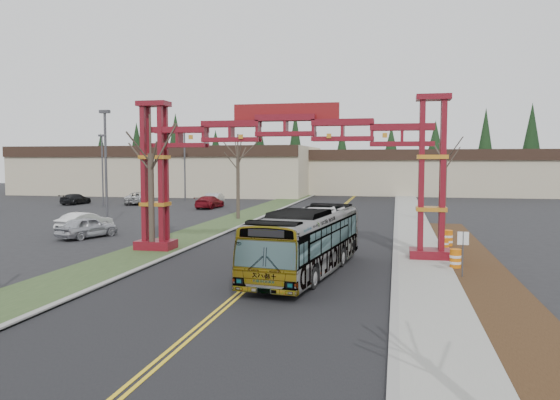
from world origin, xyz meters
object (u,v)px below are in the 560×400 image
(bare_tree_median_far, at_px, (238,158))
(barrel_north, at_px, (448,239))
(light_pole_near, at_px, (106,159))
(silver_sedan, at_px, (327,234))
(barrel_south, at_px, (455,260))
(parked_car_far_c, at_px, (76,199))
(transit_bus, at_px, (307,241))
(parked_car_far_b, at_px, (138,198))
(parked_car_near_b, at_px, (85,222))
(gateway_arch, at_px, (286,150))
(street_sign, at_px, (463,245))
(parked_car_near_a, at_px, (87,227))
(light_pole_far, at_px, (185,158))
(parked_car_far_a, at_px, (213,200))
(retail_building_east, at_px, (421,172))
(retail_building_west, at_px, (173,170))
(bare_tree_median_mid, at_px, (151,154))
(bare_tree_right_far, at_px, (445,160))
(light_pole_mid, at_px, (102,165))
(parked_car_mid_a, at_px, (209,202))
(barrel_mid, at_px, (444,246))

(bare_tree_median_far, bearing_deg, barrel_north, -36.42)
(light_pole_near, height_order, barrel_north, light_pole_near)
(silver_sedan, relative_size, light_pole_near, 0.44)
(barrel_south, bearing_deg, parked_car_far_c, 142.24)
(transit_bus, bearing_deg, parked_car_far_b, 134.34)
(transit_bus, xyz_separation_m, barrel_north, (7.32, 9.52, -1.01))
(silver_sedan, height_order, parked_car_near_b, parked_car_near_b)
(gateway_arch, distance_m, street_sign, 11.14)
(parked_car_near_a, bearing_deg, barrel_north, -159.13)
(parked_car_far_b, height_order, light_pole_near, light_pole_near)
(light_pole_far, bearing_deg, parked_car_near_b, -81.69)
(barrel_south, xyz_separation_m, barrel_north, (0.26, 7.09, 0.03))
(parked_car_far_a, relative_size, barrel_north, 4.23)
(barrel_north, bearing_deg, retail_building_east, 89.32)
(retail_building_west, bearing_deg, parked_car_far_b, -77.39)
(retail_building_east, distance_m, parked_car_near_a, 63.30)
(barrel_south, bearing_deg, parked_car_far_b, 135.08)
(parked_car_near_a, bearing_deg, retail_building_west, -54.37)
(bare_tree_median_mid, bearing_deg, bare_tree_right_far, 42.52)
(gateway_arch, relative_size, parked_car_near_a, 4.12)
(transit_bus, distance_m, bare_tree_median_mid, 11.68)
(retail_building_west, relative_size, bare_tree_median_mid, 5.67)
(parked_car_far_b, bearing_deg, street_sign, 118.22)
(silver_sedan, height_order, parked_car_far_c, silver_sedan)
(light_pole_near, relative_size, light_pole_mid, 1.14)
(parked_car_far_b, relative_size, bare_tree_median_mid, 0.66)
(parked_car_near_a, xyz_separation_m, bare_tree_right_far, (24.95, 12.13, 4.64))
(bare_tree_right_far, height_order, light_pole_far, light_pole_far)
(parked_car_mid_a, height_order, light_pole_far, light_pole_far)
(retail_building_west, distance_m, bare_tree_median_mid, 58.80)
(bare_tree_median_far, relative_size, light_pole_near, 0.82)
(barrel_south, bearing_deg, bare_tree_median_far, 130.65)
(gateway_arch, bearing_deg, light_pole_near, 148.81)
(parked_car_far_a, height_order, barrel_south, parked_car_far_a)
(parked_car_far_a, distance_m, street_sign, 42.34)
(light_pole_near, relative_size, barrel_mid, 10.50)
(parked_car_far_a, xyz_separation_m, barrel_south, (23.94, -32.67, -0.24))
(silver_sedan, bearing_deg, parked_car_far_c, 135.28)
(bare_tree_median_mid, xyz_separation_m, light_pole_mid, (-19.09, 27.50, -0.94))
(retail_building_west, height_order, barrel_mid, retail_building_west)
(parked_car_mid_a, height_order, parked_car_far_b, parked_car_far_b)
(retail_building_east, distance_m, light_pole_mid, 51.00)
(parked_car_far_a, xyz_separation_m, parked_car_far_b, (-10.10, 1.26, -0.02))
(light_pole_near, bearing_deg, parked_car_near_b, -87.08)
(parked_car_near_b, bearing_deg, light_pole_near, -71.88)
(light_pole_near, height_order, barrel_mid, light_pole_near)
(barrel_mid, bearing_deg, bare_tree_median_far, 138.44)
(retail_building_east, relative_size, bare_tree_right_far, 5.15)
(retail_building_west, bearing_deg, parked_car_near_a, -73.28)
(parked_car_far_b, xyz_separation_m, parked_car_far_c, (-7.40, -1.85, -0.08))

